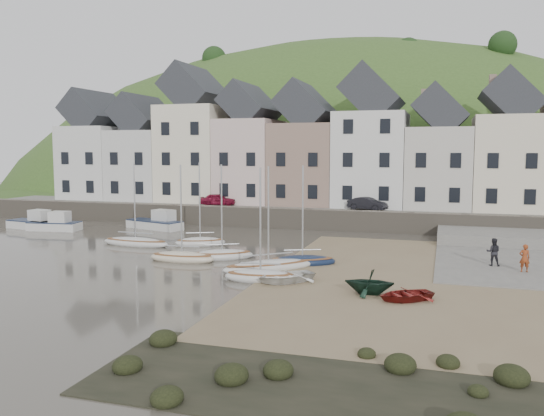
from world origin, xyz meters
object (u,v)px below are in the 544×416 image
(rowboat_white, at_px, (285,276))
(car_right, at_px, (367,204))
(car_left, at_px, (218,199))
(rowboat_red, at_px, (405,295))
(person_red, at_px, (525,258))
(rowboat_green, at_px, (369,282))
(person_dark, at_px, (493,252))
(sailboat_0, at_px, (136,242))

(rowboat_white, relative_size, car_right, 0.91)
(car_left, bearing_deg, rowboat_white, -164.74)
(rowboat_red, height_order, car_left, car_left)
(rowboat_red, relative_size, person_red, 1.69)
(rowboat_green, height_order, person_dark, person_dark)
(car_right, bearing_deg, person_red, -127.89)
(sailboat_0, distance_m, car_right, 20.96)
(sailboat_0, height_order, rowboat_red, sailboat_0)
(rowboat_green, height_order, car_right, car_right)
(rowboat_green, xyz_separation_m, person_red, (7.80, 7.33, 0.24))
(person_dark, bearing_deg, rowboat_white, 36.37)
(rowboat_white, bearing_deg, car_right, 132.02)
(rowboat_red, xyz_separation_m, car_left, (-19.50, 24.29, 1.84))
(rowboat_green, bearing_deg, car_right, -174.99)
(rowboat_green, bearing_deg, rowboat_white, -107.35)
(rowboat_white, distance_m, rowboat_red, 6.58)
(rowboat_red, xyz_separation_m, person_dark, (4.50, 9.29, 0.61))
(sailboat_0, distance_m, rowboat_red, 22.31)
(person_red, distance_m, car_right, 19.75)
(rowboat_red, bearing_deg, sailboat_0, -151.84)
(rowboat_green, bearing_deg, sailboat_0, -119.47)
(person_red, distance_m, person_dark, 2.04)
(rowboat_red, bearing_deg, person_dark, 118.41)
(rowboat_red, bearing_deg, car_right, 155.90)
(person_dark, bearing_deg, rowboat_green, 55.95)
(car_right, bearing_deg, car_left, 107.99)
(rowboat_red, distance_m, person_dark, 10.34)
(rowboat_red, distance_m, car_left, 31.21)
(sailboat_0, relative_size, car_left, 1.84)
(rowboat_green, distance_m, person_red, 10.70)
(rowboat_green, xyz_separation_m, person_dark, (6.24, 8.65, 0.27))
(sailboat_0, height_order, car_left, sailboat_0)
(rowboat_green, xyz_separation_m, car_right, (-3.26, 23.65, 1.50))
(rowboat_red, xyz_separation_m, person_red, (6.05, 7.97, 0.58))
(person_red, distance_m, car_left, 30.35)
(sailboat_0, height_order, rowboat_white, sailboat_0)
(sailboat_0, distance_m, person_dark, 24.55)
(rowboat_green, relative_size, car_left, 0.69)
(person_dark, height_order, car_right, car_right)
(person_red, relative_size, person_dark, 0.96)
(person_dark, relative_size, car_right, 0.47)
(rowboat_white, height_order, person_red, person_red)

